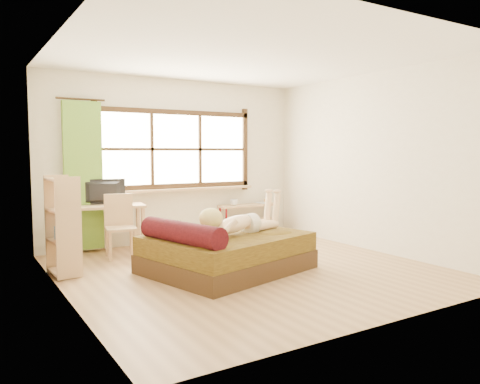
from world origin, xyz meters
TOP-DOWN VIEW (x-y plane):
  - floor at (0.00, 0.00)m, footprint 4.50×4.50m
  - ceiling at (0.00, 0.00)m, footprint 4.50×4.50m
  - wall_back at (0.00, 2.25)m, footprint 4.50×0.00m
  - wall_front at (0.00, -2.25)m, footprint 4.50×0.00m
  - wall_left at (-2.25, 0.00)m, footprint 0.00×4.50m
  - wall_right at (2.25, 0.00)m, footprint 0.00×4.50m
  - window at (0.00, 2.22)m, footprint 2.80×0.16m
  - curtain at (-1.55, 2.13)m, footprint 0.55×0.10m
  - bed at (-0.31, 0.08)m, footprint 2.19×1.92m
  - woman at (-0.12, 0.05)m, footprint 1.36×0.69m
  - kitten at (-0.99, 0.20)m, footprint 0.30×0.18m
  - desk at (-1.30, 1.95)m, footprint 1.22×0.71m
  - monitor at (-1.30, 2.00)m, footprint 0.67×0.19m
  - chair at (-1.19, 1.58)m, footprint 0.46×0.46m
  - pipe_shelf at (1.33, 2.07)m, footprint 1.13×0.30m
  - cup at (1.02, 2.07)m, footprint 0.14×0.14m
  - book at (1.52, 2.07)m, footprint 0.17×0.23m
  - bookshelf at (-2.08, 0.96)m, footprint 0.33×0.55m

SIDE VIEW (x-z plane):
  - floor at x=0.00m, z-range 0.00..0.00m
  - bed at x=-0.31m, z-range -0.10..0.61m
  - pipe_shelf at x=1.33m, z-range 0.09..0.73m
  - chair at x=-1.19m, z-range 0.05..0.95m
  - book at x=1.52m, z-range 0.56..0.58m
  - kitten at x=-0.99m, z-range 0.47..0.69m
  - bookshelf at x=-2.08m, z-range 0.01..1.22m
  - cup at x=1.02m, z-range 0.56..0.67m
  - desk at x=-1.30m, z-range 0.26..0.99m
  - woman at x=-0.12m, z-range 0.47..1.03m
  - monitor at x=-1.30m, z-range 0.72..1.10m
  - curtain at x=-1.55m, z-range 0.05..2.25m
  - wall_back at x=0.00m, z-range -0.90..3.60m
  - wall_front at x=0.00m, z-range -0.90..3.60m
  - wall_left at x=-2.25m, z-range -0.90..3.60m
  - wall_right at x=2.25m, z-range -0.90..3.60m
  - window at x=0.00m, z-range 0.78..2.24m
  - ceiling at x=0.00m, z-range 2.70..2.70m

